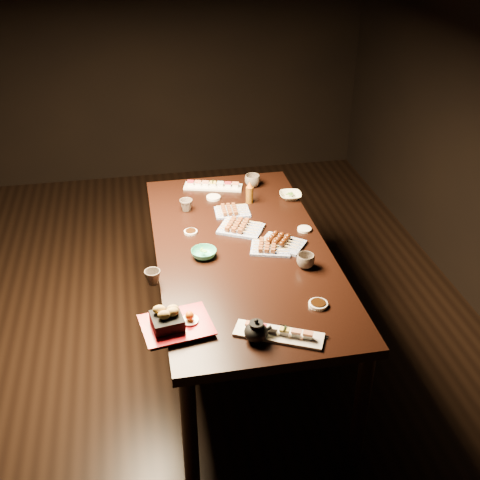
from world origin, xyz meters
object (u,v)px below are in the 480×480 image
condiment_bottle (250,192)px  yakitori_plate_right (271,245)px  sushi_platter_near (279,332)px  edamame_bowl_green (204,253)px  teacup_near_left (153,277)px  dining_table (242,305)px  teacup_far_right (252,181)px  yakitori_plate_center (241,225)px  teacup_far_left (186,205)px  edamame_bowl_cream (290,196)px  teacup_mid_right (306,261)px  tempura_tray (176,318)px  yakitori_plate_left (232,209)px  sushi_platter_far (213,185)px  teapot (256,330)px

condiment_bottle → yakitori_plate_right: bearing=-89.7°
sushi_platter_near → edamame_bowl_green: 0.72m
teacup_near_left → yakitori_plate_right: bearing=17.3°
dining_table → teacup_far_right: teacup_far_right is taller
yakitori_plate_right → edamame_bowl_green: size_ratio=1.59×
sushi_platter_near → yakitori_plate_center: bearing=114.8°
condiment_bottle → teacup_far_left: bearing=-175.1°
teacup_far_right → edamame_bowl_cream: bearing=-46.6°
dining_table → edamame_bowl_green: (-0.21, -0.05, 0.40)m
teacup_mid_right → condiment_bottle: size_ratio=0.66×
teacup_far_left → teacup_far_right: teacup_far_right is taller
tempura_tray → dining_table: bearing=47.0°
edamame_bowl_cream → condiment_bottle: size_ratio=0.97×
edamame_bowl_cream → yakitori_plate_left: bearing=-162.3°
sushi_platter_near → tempura_tray: tempura_tray is taller
yakitori_plate_left → teacup_far_left: (-0.26, 0.08, 0.01)m
teacup_mid_right → dining_table: bearing=139.8°
yakitori_plate_right → tempura_tray: tempura_tray is taller
teacup_mid_right → yakitori_plate_right: bearing=124.5°
sushi_platter_far → teacup_near_left: bearing=82.0°
sushi_platter_far → edamame_bowl_green: bearing=94.2°
teacup_near_left → teacup_far_right: (0.69, 0.96, 0.00)m
edamame_bowl_cream → edamame_bowl_green: bearing=-137.3°
tempura_tray → teacup_far_left: bearing=72.4°
dining_table → teacup_near_left: bearing=-137.6°
teacup_mid_right → condiment_bottle: condiment_bottle is taller
teacup_near_left → condiment_bottle: 0.97m
teacup_near_left → teapot: 0.63m
edamame_bowl_cream → teapot: size_ratio=1.10×
yakitori_plate_right → condiment_bottle: bearing=106.7°
teacup_far_left → condiment_bottle: 0.39m
sushi_platter_far → teacup_mid_right: teacup_mid_right is taller
teacup_mid_right → yakitori_plate_center: bearing=120.4°
yakitori_plate_center → yakitori_plate_right: (0.12, -0.23, -0.00)m
yakitori_plate_right → condiment_bottle: condiment_bottle is taller
tempura_tray → teacup_far_right: (0.61, 1.32, -0.02)m
yakitori_plate_left → edamame_bowl_cream: (0.38, 0.12, -0.01)m
tempura_tray → yakitori_plate_left: bearing=57.9°
sushi_platter_far → tempura_tray: tempura_tray is taller
teapot → teacup_mid_right: bearing=50.5°
yakitori_plate_center → teacup_near_left: size_ratio=3.00×
condiment_bottle → edamame_bowl_cream: bearing=2.0°
dining_table → teacup_near_left: (-0.48, -0.24, 0.41)m
sushi_platter_near → teacup_near_left: size_ratio=4.88×
teacup_near_left → sushi_platter_near: bearing=-44.3°
dining_table → teacup_far_left: bearing=132.9°
yakitori_plate_right → teapot: 0.72m
tempura_tray → edamame_bowl_cream: bearing=45.1°
dining_table → edamame_bowl_green: edamame_bowl_green is taller
sushi_platter_near → teacup_far_right: bearing=108.1°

